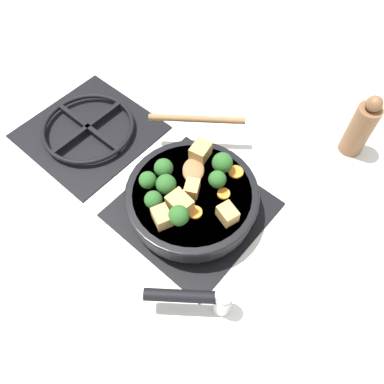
# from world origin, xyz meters

# --- Properties ---
(ground_plane) EXTENTS (2.40, 2.40, 0.00)m
(ground_plane) POSITION_xyz_m (0.00, 0.00, 0.00)
(ground_plane) COLOR white
(front_burner_grate) EXTENTS (0.31, 0.31, 0.03)m
(front_burner_grate) POSITION_xyz_m (0.00, 0.00, 0.01)
(front_burner_grate) COLOR black
(front_burner_grate) RESTS_ON ground_plane
(rear_burner_grate) EXTENTS (0.31, 0.31, 0.03)m
(rear_burner_grate) POSITION_xyz_m (0.00, 0.36, 0.01)
(rear_burner_grate) COLOR black
(rear_burner_grate) RESTS_ON ground_plane
(skillet_pan) EXTENTS (0.38, 0.35, 0.05)m
(skillet_pan) POSITION_xyz_m (-0.00, -0.00, 0.06)
(skillet_pan) COLOR black
(skillet_pan) RESTS_ON front_burner_grate
(wooden_spoon) EXTENTS (0.24, 0.23, 0.02)m
(wooden_spoon) POSITION_xyz_m (0.11, 0.08, 0.09)
(wooden_spoon) COLOR olive
(wooden_spoon) RESTS_ON skillet_pan
(tofu_cube_center_large) EXTENTS (0.05, 0.05, 0.04)m
(tofu_cube_center_large) POSITION_xyz_m (0.08, 0.05, 0.10)
(tofu_cube_center_large) COLOR tan
(tofu_cube_center_large) RESTS_ON skillet_pan
(tofu_cube_near_handle) EXTENTS (0.05, 0.05, 0.03)m
(tofu_cube_near_handle) POSITION_xyz_m (-0.09, 0.00, 0.09)
(tofu_cube_near_handle) COLOR tan
(tofu_cube_near_handle) RESTS_ON skillet_pan
(tofu_cube_east_chunk) EXTENTS (0.04, 0.05, 0.03)m
(tofu_cube_east_chunk) POSITION_xyz_m (0.00, -0.09, 0.09)
(tofu_cube_east_chunk) COLOR tan
(tofu_cube_east_chunk) RESTS_ON skillet_pan
(tofu_cube_west_chunk) EXTENTS (0.04, 0.05, 0.04)m
(tofu_cube_west_chunk) POSITION_xyz_m (-0.05, -0.01, 0.10)
(tofu_cube_west_chunk) COLOR tan
(tofu_cube_west_chunk) RESTS_ON skillet_pan
(tofu_cube_back_piece) EXTENTS (0.05, 0.04, 0.03)m
(tofu_cube_back_piece) POSITION_xyz_m (-0.00, -0.00, 0.09)
(tofu_cube_back_piece) COLOR tan
(tofu_cube_back_piece) RESTS_ON skillet_pan
(broccoli_floret_near_spoon) EXTENTS (0.04, 0.04, 0.04)m
(broccoli_floret_near_spoon) POSITION_xyz_m (-0.08, 0.04, 0.10)
(broccoli_floret_near_spoon) COLOR #709956
(broccoli_floret_near_spoon) RESTS_ON skillet_pan
(broccoli_floret_center_top) EXTENTS (0.05, 0.05, 0.05)m
(broccoli_floret_center_top) POSITION_xyz_m (0.09, -0.01, 0.11)
(broccoli_floret_center_top) COLOR #709956
(broccoli_floret_center_top) RESTS_ON skillet_pan
(broccoli_floret_east_rim) EXTENTS (0.04, 0.04, 0.05)m
(broccoli_floret_east_rim) POSITION_xyz_m (-0.05, 0.08, 0.10)
(broccoli_floret_east_rim) COLOR #709956
(broccoli_floret_east_rim) RESTS_ON skillet_pan
(broccoli_floret_west_rim) EXTENTS (0.04, 0.04, 0.05)m
(broccoli_floret_west_rim) POSITION_xyz_m (-0.03, 0.04, 0.11)
(broccoli_floret_west_rim) COLOR #709956
(broccoli_floret_west_rim) RESTS_ON skillet_pan
(broccoli_floret_north_edge) EXTENTS (0.04, 0.04, 0.05)m
(broccoli_floret_north_edge) POSITION_xyz_m (-0.07, -0.03, 0.11)
(broccoli_floret_north_edge) COLOR #709956
(broccoli_floret_north_edge) RESTS_ON skillet_pan
(broccoli_floret_south_cluster) EXTENTS (0.04, 0.04, 0.05)m
(broccoli_floret_south_cluster) POSITION_xyz_m (-0.01, 0.07, 0.11)
(broccoli_floret_south_cluster) COLOR #709956
(broccoli_floret_south_cluster) RESTS_ON skillet_pan
(broccoli_floret_mid_floret) EXTENTS (0.04, 0.04, 0.05)m
(broccoli_floret_mid_floret) POSITION_xyz_m (0.05, -0.03, 0.10)
(broccoli_floret_mid_floret) COLOR #709956
(broccoli_floret_mid_floret) RESTS_ON skillet_pan
(carrot_slice_orange_thin) EXTENTS (0.03, 0.03, 0.01)m
(carrot_slice_orange_thin) POSITION_xyz_m (0.04, -0.05, 0.08)
(carrot_slice_orange_thin) COLOR orange
(carrot_slice_orange_thin) RESTS_ON skillet_pan
(carrot_slice_near_center) EXTENTS (0.03, 0.03, 0.01)m
(carrot_slice_near_center) POSITION_xyz_m (0.10, -0.04, 0.08)
(carrot_slice_near_center) COLOR orange
(carrot_slice_near_center) RESTS_ON skillet_pan
(carrot_slice_edge_slice) EXTENTS (0.03, 0.03, 0.01)m
(carrot_slice_edge_slice) POSITION_xyz_m (-0.03, -0.04, 0.08)
(carrot_slice_edge_slice) COLOR orange
(carrot_slice_edge_slice) RESTS_ON skillet_pan
(pepper_mill) EXTENTS (0.06, 0.06, 0.18)m
(pepper_mill) POSITION_xyz_m (0.40, -0.19, 0.08)
(pepper_mill) COLOR brown
(pepper_mill) RESTS_ON ground_plane
(salt_shaker) EXTENTS (0.04, 0.04, 0.09)m
(salt_shaker) POSITION_xyz_m (-0.13, -0.19, 0.04)
(salt_shaker) COLOR white
(salt_shaker) RESTS_ON ground_plane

